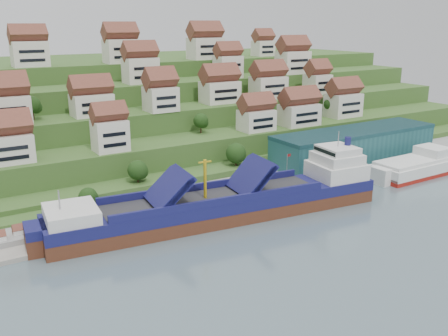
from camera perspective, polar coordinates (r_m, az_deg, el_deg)
ground at (r=126.41m, az=3.55°, el=-4.97°), size 300.00×300.00×0.00m
quay at (r=148.72m, az=6.53°, el=-1.29°), size 180.00×14.00×2.20m
pebble_beach at (r=117.45m, az=-24.28°, el=-7.93°), size 45.00×20.00×1.00m
hillside at (r=213.72m, az=-12.71°, el=6.47°), size 260.00×128.00×31.00m
hillside_village at (r=173.72m, az=-7.34°, el=9.16°), size 153.35×62.66×28.74m
hillside_trees at (r=162.08m, az=-5.06°, el=6.11°), size 143.03×62.19×30.26m
warehouse at (r=169.54m, az=14.73°, el=2.62°), size 60.00×15.00×10.00m
flagpole at (r=142.19m, az=7.25°, el=0.30°), size 1.28×0.16×8.00m
cargo_ship at (r=121.41m, az=0.71°, el=-4.11°), size 83.47×21.76×18.37m
second_ship at (r=166.25m, az=21.22°, el=0.15°), size 30.51×11.62×8.81m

